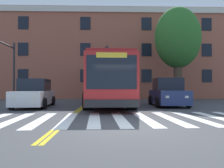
{
  "coord_description": "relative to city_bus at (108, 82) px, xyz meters",
  "views": [
    {
      "loc": [
        -0.67,
        -6.93,
        1.27
      ],
      "look_at": [
        -0.24,
        8.0,
        1.51
      ],
      "focal_mm": 35.0,
      "sensor_mm": 36.0,
      "label": 1
    }
  ],
  "objects": [
    {
      "name": "traffic_light_overhead",
      "position": [
        -0.11,
        2.97,
        1.66
      ],
      "size": [
        0.34,
        2.69,
        5.01
      ],
      "color": "#28282D",
      "rests_on": "ground"
    },
    {
      "name": "street_tree_curbside_large",
      "position": [
        6.46,
        3.91,
        4.11
      ],
      "size": [
        4.45,
        4.03,
        8.69
      ],
      "color": "#4C3D2D",
      "rests_on": "ground"
    },
    {
      "name": "ground_plane",
      "position": [
        0.49,
        -9.03,
        -1.68
      ],
      "size": [
        120.0,
        120.0,
        0.0
      ],
      "primitive_type": "plane",
      "color": "#424244"
    },
    {
      "name": "crosswalk",
      "position": [
        0.91,
        -7.15,
        -1.68
      ],
      "size": [
        11.98,
        4.81,
        0.01
      ],
      "color": "white",
      "rests_on": "ground"
    },
    {
      "name": "traffic_light_far_corner",
      "position": [
        -7.56,
        0.23,
        1.61
      ],
      "size": [
        0.35,
        3.83,
        4.89
      ],
      "color": "#28282D",
      "rests_on": "ground"
    },
    {
      "name": "car_navy_far_lane",
      "position": [
        4.07,
        -1.15,
        -0.83
      ],
      "size": [
        2.27,
        4.34,
        1.91
      ],
      "color": "navy",
      "rests_on": "ground"
    },
    {
      "name": "lane_line_yellow_outer",
      "position": [
        -1.59,
        6.85,
        -1.68
      ],
      "size": [
        0.12,
        36.0,
        0.01
      ],
      "primitive_type": "cube",
      "color": "gold",
      "rests_on": "ground"
    },
    {
      "name": "car_teal_behind_bus",
      "position": [
        -0.29,
        9.23,
        -0.85
      ],
      "size": [
        2.48,
        4.88,
        1.86
      ],
      "color": "#236B70",
      "rests_on": "ground"
    },
    {
      "name": "building_facade",
      "position": [
        -2.4,
        12.54,
        3.42
      ],
      "size": [
        33.46,
        9.73,
        10.2
      ],
      "color": "#9E5642",
      "rests_on": "ground"
    },
    {
      "name": "lane_line_yellow_inner",
      "position": [
        -1.75,
        6.85,
        -1.68
      ],
      "size": [
        0.12,
        36.0,
        0.01
      ],
      "primitive_type": "cube",
      "color": "gold",
      "rests_on": "ground"
    },
    {
      "name": "car_white_near_lane",
      "position": [
        -4.76,
        -1.77,
        -0.86
      ],
      "size": [
        2.26,
        4.62,
        1.81
      ],
      "color": "white",
      "rests_on": "ground"
    },
    {
      "name": "city_bus",
      "position": [
        0.0,
        0.0,
        0.0
      ],
      "size": [
        3.16,
        12.01,
        3.13
      ],
      "color": "#B22323",
      "rests_on": "ground"
    }
  ]
}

